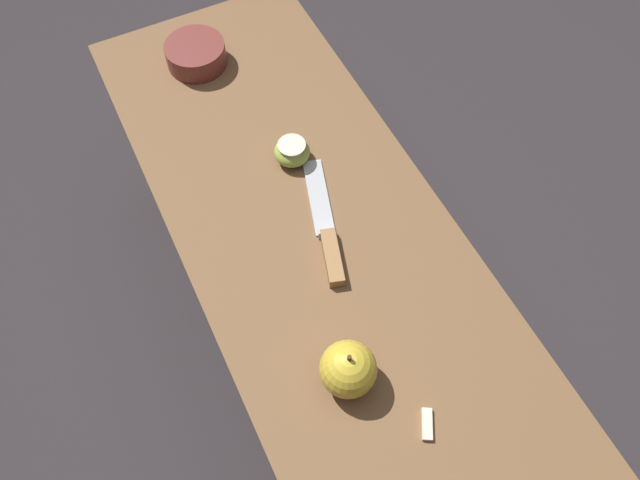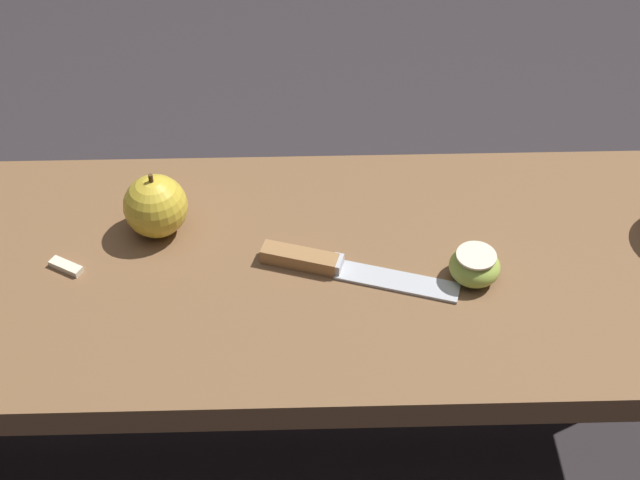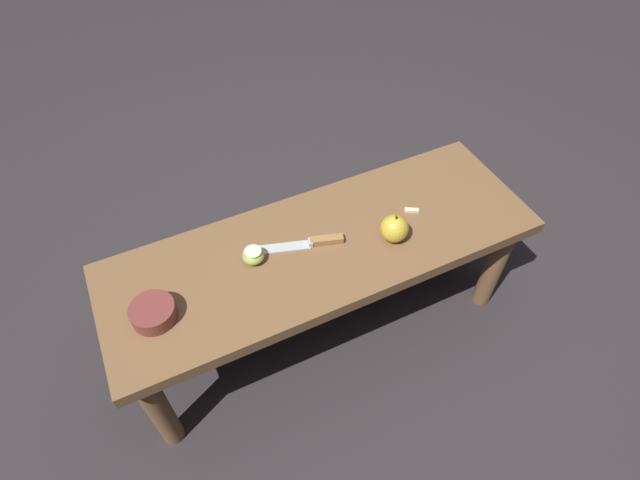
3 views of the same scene
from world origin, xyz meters
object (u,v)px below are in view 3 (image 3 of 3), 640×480
object	(u,v)px
wooden_bench	(323,259)
bowl	(153,313)
knife	(314,243)
apple_whole	(394,228)
apple_cut	(253,255)

from	to	relation	value
wooden_bench	bowl	bearing A→B (deg)	4.23
knife	bowl	world-z (taller)	bowl
wooden_bench	apple_whole	distance (m)	0.23
wooden_bench	bowl	size ratio (longest dim) A/B	11.04
apple_whole	bowl	bearing A→B (deg)	-2.65
wooden_bench	knife	xyz separation A→B (m)	(0.02, -0.01, 0.08)
apple_cut	bowl	xyz separation A→B (m)	(0.29, 0.06, 0.00)
wooden_bench	bowl	distance (m)	0.49
wooden_bench	knife	world-z (taller)	knife
wooden_bench	apple_cut	bearing A→B (deg)	-8.36
wooden_bench	bowl	xyz separation A→B (m)	(0.48, 0.04, 0.09)
apple_whole	apple_cut	size ratio (longest dim) A/B	1.47
wooden_bench	knife	distance (m)	0.08
knife	apple_whole	bearing A→B (deg)	177.67
knife	apple_cut	bearing A→B (deg)	10.51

